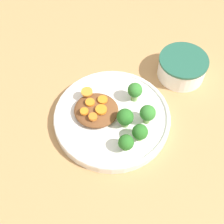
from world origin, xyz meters
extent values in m
plane|color=tan|center=(0.00, 0.00, 0.00)|extent=(4.00, 4.00, 0.00)
cylinder|color=white|center=(0.00, 0.00, 0.01)|extent=(0.27, 0.27, 0.02)
torus|color=white|center=(0.00, 0.00, 0.02)|extent=(0.27, 0.27, 0.01)
cylinder|color=white|center=(-0.18, 0.15, 0.03)|extent=(0.12, 0.12, 0.06)
cylinder|color=#235B47|center=(-0.18, 0.15, 0.06)|extent=(0.13, 0.13, 0.01)
cylinder|color=white|center=(-0.18, 0.15, 0.05)|extent=(0.10, 0.10, 0.01)
ellipsoid|color=brown|center=(0.00, -0.04, 0.03)|extent=(0.10, 0.10, 0.02)
cylinder|color=#759E51|center=(0.00, 0.08, 0.03)|extent=(0.01, 0.01, 0.03)
sphere|color=#337A2D|center=(0.00, 0.08, 0.06)|extent=(0.04, 0.04, 0.04)
cylinder|color=#7FA85B|center=(-0.06, 0.04, 0.03)|extent=(0.02, 0.02, 0.03)
sphere|color=#337A2D|center=(-0.06, 0.04, 0.06)|extent=(0.04, 0.04, 0.04)
cylinder|color=#7FA85B|center=(0.05, 0.07, 0.03)|extent=(0.02, 0.02, 0.02)
sphere|color=#286B23|center=(0.05, 0.07, 0.05)|extent=(0.04, 0.04, 0.04)
cylinder|color=#7FA85B|center=(0.02, 0.03, 0.03)|extent=(0.02, 0.02, 0.02)
sphere|color=#286B23|center=(0.02, 0.03, 0.05)|extent=(0.04, 0.04, 0.04)
cylinder|color=#7FA85B|center=(0.08, 0.05, 0.03)|extent=(0.01, 0.01, 0.02)
sphere|color=#286B23|center=(0.08, 0.05, 0.05)|extent=(0.03, 0.03, 0.03)
cylinder|color=orange|center=(-0.04, -0.07, 0.05)|extent=(0.03, 0.03, 0.01)
cylinder|color=orange|center=(0.02, -0.06, 0.05)|extent=(0.02, 0.02, 0.01)
cylinder|color=orange|center=(0.01, -0.02, 0.05)|extent=(0.03, 0.03, 0.01)
cylinder|color=orange|center=(-0.02, -0.03, 0.05)|extent=(0.02, 0.02, 0.00)
cylinder|color=orange|center=(0.03, -0.04, 0.05)|extent=(0.02, 0.02, 0.01)
cylinder|color=orange|center=(-0.01, -0.05, 0.05)|extent=(0.02, 0.02, 0.01)
camera|label=1|loc=(0.39, 0.08, 0.63)|focal=50.00mm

